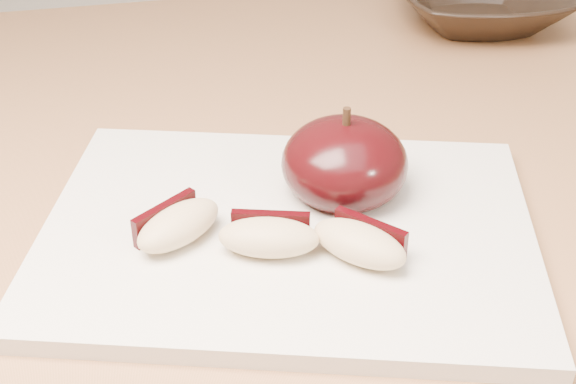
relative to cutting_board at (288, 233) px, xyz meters
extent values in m
cube|color=silver|center=(-0.07, 0.83, -0.46)|extent=(2.40, 0.60, 0.90)
cube|color=#A67048|center=(-0.07, 0.13, -0.03)|extent=(1.64, 0.64, 0.04)
cube|color=silver|center=(0.00, 0.00, 0.00)|extent=(0.36, 0.31, 0.01)
ellipsoid|color=black|center=(0.05, 0.03, 0.03)|extent=(0.09, 0.09, 0.06)
cylinder|color=black|center=(0.05, 0.03, 0.06)|extent=(0.01, 0.01, 0.01)
ellipsoid|color=tan|center=(-0.07, 0.00, 0.02)|extent=(0.07, 0.06, 0.02)
cube|color=black|center=(-0.08, 0.01, 0.02)|extent=(0.04, 0.03, 0.02)
ellipsoid|color=tan|center=(-0.02, -0.02, 0.02)|extent=(0.07, 0.05, 0.02)
cube|color=black|center=(-0.01, -0.01, 0.02)|extent=(0.05, 0.02, 0.02)
ellipsoid|color=tan|center=(0.03, -0.04, 0.02)|extent=(0.06, 0.06, 0.02)
cube|color=black|center=(0.04, -0.03, 0.02)|extent=(0.04, 0.04, 0.02)
imported|color=black|center=(0.27, 0.32, 0.01)|extent=(0.19, 0.19, 0.04)
camera|label=1|loc=(-0.09, -0.40, 0.31)|focal=50.00mm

